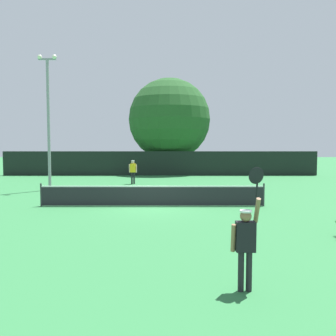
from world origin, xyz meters
TOP-DOWN VIEW (x-y plane):
  - ground_plane at (0.00, 0.00)m, footprint 120.00×120.00m
  - tennis_net at (0.00, 0.00)m, footprint 10.47×0.08m
  - perimeter_fence at (0.00, 16.23)m, footprint 28.65×0.12m
  - player_serving at (2.27, -9.74)m, footprint 0.68×0.39m
  - player_receiving at (-1.80, 9.24)m, footprint 0.57×0.25m
  - tennis_ball at (0.33, 3.33)m, footprint 0.07×0.07m
  - light_pole at (-6.70, 5.88)m, footprint 1.18×0.28m
  - large_tree at (0.87, 19.33)m, footprint 8.06×8.06m
  - parked_car_near at (-7.69, 24.37)m, footprint 1.97×4.23m
  - parked_car_mid at (-3.29, 25.06)m, footprint 2.07×4.28m
  - parked_car_far at (10.42, 21.22)m, footprint 2.46×4.42m

SIDE VIEW (x-z plane):
  - ground_plane at x=0.00m, z-range 0.00..0.00m
  - tennis_ball at x=0.33m, z-range 0.00..0.07m
  - tennis_net at x=0.00m, z-range -0.02..1.05m
  - parked_car_near at x=-7.69m, z-range -0.07..1.62m
  - parked_car_mid at x=-3.29m, z-range -0.07..1.62m
  - parked_car_far at x=10.42m, z-range -0.07..1.62m
  - player_receiving at x=-1.80m, z-range 0.20..1.90m
  - player_serving at x=2.27m, z-range -0.16..2.31m
  - perimeter_fence at x=0.00m, z-range 0.00..2.20m
  - light_pole at x=-6.70m, z-range 0.57..8.93m
  - large_tree at x=0.87m, z-range 0.63..9.96m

